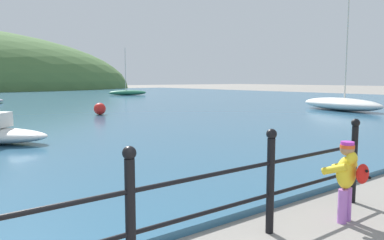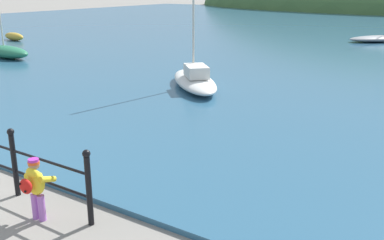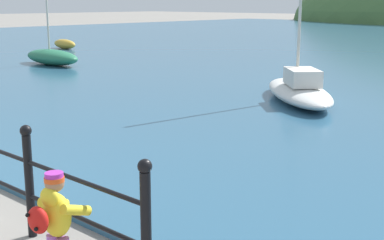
{
  "view_description": "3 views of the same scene",
  "coord_description": "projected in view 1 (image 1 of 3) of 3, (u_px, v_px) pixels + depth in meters",
  "views": [
    {
      "loc": [
        -0.89,
        -1.24,
        1.76
      ],
      "look_at": [
        3.81,
        4.89,
        0.91
      ],
      "focal_mm": 35.0,
      "sensor_mm": 36.0,
      "label": 1
    },
    {
      "loc": [
        8.75,
        -2.67,
        3.5
      ],
      "look_at": [
        4.33,
        3.92,
        1.08
      ],
      "focal_mm": 42.0,
      "sensor_mm": 36.0,
      "label": 2
    },
    {
      "loc": [
        7.13,
        -1.24,
        2.42
      ],
      "look_at": [
        2.3,
        4.04,
        0.84
      ],
      "focal_mm": 50.0,
      "sensor_mm": 36.0,
      "label": 3
    }
  ],
  "objects": [
    {
      "name": "mooring_buoy",
      "position": [
        100.0,
        109.0,
        17.53
      ],
      "size": [
        0.56,
        0.56,
        0.56
      ],
      "primitive_type": "sphere",
      "color": "red",
      "rests_on": "water"
    },
    {
      "name": "boat_red_dinghy",
      "position": [
        128.0,
        92.0,
        38.92
      ],
      "size": [
        4.08,
        2.16,
        4.86
      ],
      "color": "#287551",
      "rests_on": "water"
    },
    {
      "name": "boat_blue_hull",
      "position": [
        341.0,
        104.0,
        20.03
      ],
      "size": [
        2.82,
        5.35,
        6.27
      ],
      "color": "silver",
      "rests_on": "water"
    },
    {
      "name": "child_in_coat",
      "position": [
        348.0,
        174.0,
        4.56
      ],
      "size": [
        0.41,
        0.55,
        1.0
      ],
      "color": "#AD66C6",
      "rests_on": "ground"
    },
    {
      "name": "iron_railing",
      "position": [
        17.0,
        239.0,
        2.62
      ],
      "size": [
        9.01,
        0.12,
        1.21
      ],
      "color": "black",
      "rests_on": "ground"
    }
  ]
}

